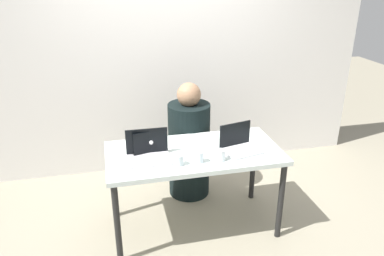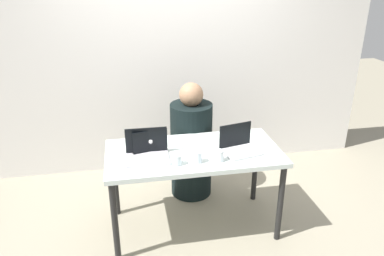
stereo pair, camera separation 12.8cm
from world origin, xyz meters
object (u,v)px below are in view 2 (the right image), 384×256
object	(u,v)px
water_glass_center	(198,158)
water_glass_left	(177,160)
person_at_center	(191,146)
laptop_back_left	(148,145)
laptop_front_left	(147,152)
laptop_front_right	(239,146)
water_glass_right	(220,156)

from	to	relation	value
water_glass_center	water_glass_left	world-z (taller)	water_glass_center
person_at_center	water_glass_left	bearing A→B (deg)	80.32
person_at_center	water_glass_center	distance (m)	0.81
water_glass_center	laptop_back_left	bearing A→B (deg)	141.23
laptop_front_left	water_glass_center	distance (m)	0.41
person_at_center	laptop_front_right	bearing A→B (deg)	123.11
laptop_front_right	water_glass_right	xyz separation A→B (m)	(-0.20, -0.14, -0.01)
laptop_back_left	water_glass_right	xyz separation A→B (m)	(0.54, -0.30, -0.00)
person_at_center	water_glass_center	xyz separation A→B (m)	(-0.09, -0.76, 0.27)
laptop_front_right	water_glass_left	distance (m)	0.56
person_at_center	laptop_back_left	xyz separation A→B (m)	(-0.46, -0.47, 0.27)
person_at_center	laptop_back_left	bearing A→B (deg)	54.23
water_glass_center	water_glass_left	size ratio (longest dim) A/B	1.09
water_glass_center	water_glass_right	bearing A→B (deg)	-2.40
laptop_front_left	water_glass_left	xyz separation A→B (m)	(0.22, -0.16, -0.01)
laptop_back_left	water_glass_left	xyz separation A→B (m)	(0.20, -0.30, -0.01)
water_glass_center	laptop_front_left	bearing A→B (deg)	158.52
water_glass_right	laptop_back_left	bearing A→B (deg)	150.92
person_at_center	laptop_front_right	size ratio (longest dim) A/B	3.49
water_glass_center	person_at_center	bearing A→B (deg)	83.19
laptop_front_left	laptop_back_left	world-z (taller)	laptop_front_left
laptop_back_left	water_glass_left	world-z (taller)	laptop_back_left
person_at_center	water_glass_right	size ratio (longest dim) A/B	12.79
water_glass_right	person_at_center	bearing A→B (deg)	96.30
water_glass_right	water_glass_center	distance (m)	0.18
laptop_front_left	water_glass_right	world-z (taller)	laptop_front_left
person_at_center	water_glass_left	xyz separation A→B (m)	(-0.25, -0.77, 0.27)
laptop_front_left	water_glass_left	world-z (taller)	laptop_front_left
water_glass_right	water_glass_center	world-z (taller)	same
water_glass_center	water_glass_left	bearing A→B (deg)	-177.56
laptop_front_right	water_glass_right	world-z (taller)	laptop_front_right
person_at_center	water_glass_left	distance (m)	0.85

